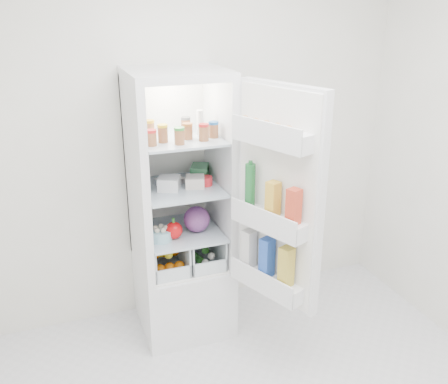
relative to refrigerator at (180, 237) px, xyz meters
name	(u,v)px	position (x,y,z in m)	size (l,w,h in m)	color
room_walls	(301,154)	(0.20, -1.25, 0.93)	(3.02, 3.02, 2.61)	silver
refrigerator	(180,237)	(0.00, 0.00, 0.00)	(0.60, 0.60, 1.80)	white
shelf_low	(182,231)	(0.00, -0.06, 0.07)	(0.49, 0.53, 0.01)	#A5B4C1
shelf_mid	(180,188)	(0.00, -0.06, 0.38)	(0.49, 0.53, 0.01)	#A5B4C1
shelf_top	(179,138)	(0.00, -0.06, 0.71)	(0.49, 0.53, 0.01)	#A5B4C1
crisper_left	(165,251)	(-0.12, -0.06, -0.06)	(0.23, 0.46, 0.22)	silver
crisper_right	(200,246)	(0.12, -0.06, -0.06)	(0.23, 0.46, 0.22)	silver
condiment_jars	(179,133)	(-0.01, -0.12, 0.76)	(0.46, 0.34, 0.08)	#B21919
squeeze_bottle	(200,122)	(0.14, -0.05, 0.80)	(0.05, 0.05, 0.16)	white
tub_white	(169,183)	(-0.08, -0.09, 0.43)	(0.13, 0.13, 0.08)	silver
tub_cream	(195,182)	(0.09, -0.09, 0.43)	(0.12, 0.12, 0.07)	beige
tin_red	(206,181)	(0.16, -0.09, 0.42)	(0.09, 0.09, 0.06)	red
foil_tray	(170,181)	(-0.05, 0.01, 0.41)	(0.16, 0.12, 0.04)	silver
tub_green	(200,172)	(0.17, 0.06, 0.44)	(0.11, 0.15, 0.09)	#397D4F
red_cabbage	(197,219)	(0.09, -0.11, 0.17)	(0.17, 0.17, 0.17)	#5D2058
bell_pepper	(174,230)	(-0.08, -0.16, 0.14)	(0.11, 0.11, 0.11)	red
mushroom_bowl	(161,235)	(-0.17, -0.16, 0.12)	(0.15, 0.15, 0.07)	#94CDDD
citrus_pile	(167,257)	(-0.12, -0.12, -0.07)	(0.20, 0.24, 0.16)	orange
veg_pile	(201,252)	(0.13, -0.06, -0.10)	(0.16, 0.30, 0.10)	#204D19
fridge_door	(276,204)	(0.41, -0.62, 0.43)	(0.36, 0.58, 1.30)	white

